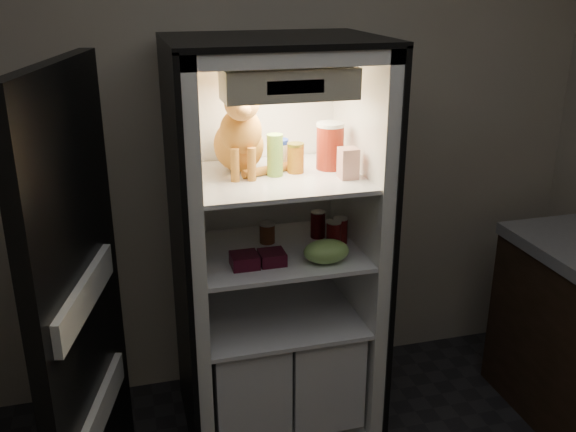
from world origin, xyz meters
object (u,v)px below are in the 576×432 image
(condiment_jar, at_px, (267,232))
(parmesan_shaker, at_px, (275,155))
(cream_carton, at_px, (348,163))
(grape_bag, at_px, (326,251))
(soda_can_b, at_px, (340,231))
(soda_can_c, at_px, (334,235))
(berry_box_right, at_px, (272,258))
(pepper_jar, at_px, (330,146))
(tabby_cat, at_px, (240,136))
(refrigerator, at_px, (274,273))
(salsa_jar, at_px, (296,158))
(berry_box_left, at_px, (244,260))
(mayo_tub, at_px, (278,154))
(soda_can_a, at_px, (318,224))

(condiment_jar, bearing_deg, parmesan_shaker, -78.40)
(cream_carton, xyz_separation_m, grape_bag, (-0.12, -0.07, -0.37))
(parmesan_shaker, height_order, soda_can_b, parmesan_shaker)
(soda_can_c, xyz_separation_m, condiment_jar, (-0.28, 0.14, -0.01))
(cream_carton, height_order, berry_box_right, cream_carton)
(cream_carton, bearing_deg, pepper_jar, 100.37)
(pepper_jar, distance_m, soda_can_b, 0.40)
(tabby_cat, distance_m, parmesan_shaker, 0.17)
(refrigerator, height_order, soda_can_c, refrigerator)
(parmesan_shaker, distance_m, cream_carton, 0.32)
(salsa_jar, xyz_separation_m, grape_bag, (0.08, -0.22, -0.37))
(berry_box_left, bearing_deg, tabby_cat, 80.18)
(parmesan_shaker, relative_size, cream_carton, 1.39)
(tabby_cat, distance_m, mayo_tub, 0.20)
(tabby_cat, bearing_deg, parmesan_shaker, -25.82)
(salsa_jar, distance_m, soda_can_a, 0.38)
(soda_can_a, bearing_deg, mayo_tub, 176.83)
(parmesan_shaker, distance_m, berry_box_right, 0.44)
(mayo_tub, height_order, grape_bag, mayo_tub)
(refrigerator, distance_m, soda_can_c, 0.35)
(mayo_tub, distance_m, pepper_jar, 0.24)
(mayo_tub, bearing_deg, refrigerator, -126.67)
(pepper_jar, xyz_separation_m, berry_box_left, (-0.44, -0.19, -0.43))
(salsa_jar, distance_m, soda_can_c, 0.40)
(berry_box_left, bearing_deg, salsa_jar, 31.69)
(soda_can_a, distance_m, berry_box_right, 0.37)
(parmesan_shaker, relative_size, grape_bag, 0.91)
(tabby_cat, distance_m, berry_box_right, 0.54)
(salsa_jar, bearing_deg, soda_can_a, 27.53)
(parmesan_shaker, xyz_separation_m, berry_box_left, (-0.17, -0.15, -0.41))
(salsa_jar, relative_size, soda_can_b, 1.06)
(parmesan_shaker, distance_m, pepper_jar, 0.27)
(grape_bag, bearing_deg, soda_can_b, 54.87)
(tabby_cat, distance_m, soda_can_a, 0.58)
(soda_can_a, distance_m, condiment_jar, 0.25)
(tabby_cat, bearing_deg, mayo_tub, 11.77)
(salsa_jar, relative_size, cream_carton, 1.00)
(condiment_jar, relative_size, berry_box_left, 0.86)
(refrigerator, distance_m, soda_can_b, 0.37)
(pepper_jar, height_order, cream_carton, pepper_jar)
(pepper_jar, relative_size, soda_can_b, 1.68)
(berry_box_right, bearing_deg, pepper_jar, 30.39)
(berry_box_left, bearing_deg, refrigerator, 48.70)
(salsa_jar, xyz_separation_m, soda_can_b, (0.21, -0.03, -0.35))
(condiment_jar, height_order, berry_box_left, condiment_jar)
(refrigerator, height_order, condiment_jar, refrigerator)
(soda_can_b, bearing_deg, cream_carton, -96.87)
(parmesan_shaker, height_order, pepper_jar, pepper_jar)
(refrigerator, bearing_deg, mayo_tub, 53.33)
(tabby_cat, relative_size, pepper_jar, 2.10)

